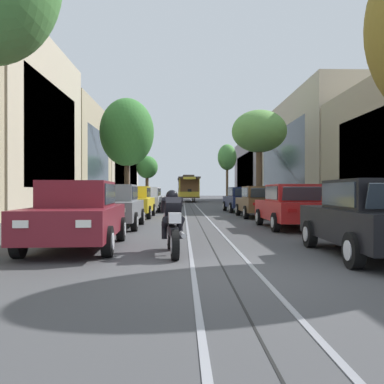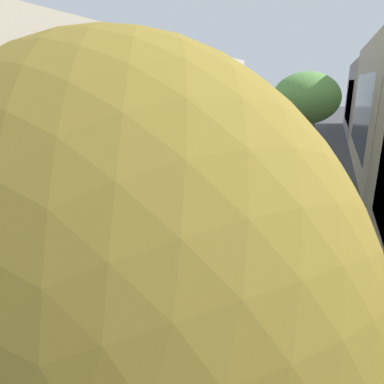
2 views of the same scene
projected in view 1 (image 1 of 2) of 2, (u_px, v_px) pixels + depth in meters
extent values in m
plane|color=#424244|center=(191.00, 208.00, 32.61)|extent=(162.72, 162.72, 0.00)
cube|color=gray|center=(184.00, 205.00, 37.10)|extent=(0.08, 73.09, 0.01)
cube|color=gray|center=(196.00, 205.00, 37.13)|extent=(0.08, 73.09, 0.01)
cube|color=black|center=(190.00, 205.00, 37.12)|extent=(0.03, 73.09, 0.01)
cube|color=#BCAD93|center=(13.00, 128.00, 23.83)|extent=(4.81, 12.72, 10.19)
cube|color=#2D3842|center=(54.00, 136.00, 23.89)|extent=(0.04, 9.11, 6.11)
cube|color=tan|center=(68.00, 155.00, 36.84)|extent=(5.68, 12.72, 9.17)
cube|color=#2D3842|center=(99.00, 161.00, 36.91)|extent=(0.04, 9.11, 5.50)
cube|color=#BCAD93|center=(103.00, 162.00, 49.87)|extent=(4.32, 12.72, 9.77)
cube|color=#2D3842|center=(121.00, 166.00, 49.92)|extent=(0.04, 9.11, 5.86)
cube|color=beige|center=(118.00, 168.00, 62.87)|extent=(5.04, 12.72, 9.89)
cube|color=#2D3842|center=(134.00, 171.00, 62.93)|extent=(0.04, 9.11, 5.93)
cube|color=#BCAD93|center=(309.00, 155.00, 37.36)|extent=(5.40, 21.40, 9.41)
cube|color=#2D3842|center=(280.00, 160.00, 37.30)|extent=(0.04, 15.19, 5.64)
cube|color=gray|center=(258.00, 170.00, 59.04)|extent=(4.05, 21.40, 8.92)
cube|color=#2D3842|center=(244.00, 173.00, 58.99)|extent=(0.04, 15.19, 5.35)
cube|color=maroon|center=(77.00, 221.00, 9.46)|extent=(2.01, 4.38, 0.66)
cube|color=maroon|center=(79.00, 194.00, 9.61)|extent=(1.58, 2.13, 0.60)
cube|color=#2D3842|center=(71.00, 195.00, 8.77)|extent=(1.34, 0.29, 0.47)
cube|color=#2D3842|center=(88.00, 194.00, 10.79)|extent=(1.30, 0.26, 0.45)
cube|color=#2D3842|center=(110.00, 194.00, 9.66)|extent=(0.12, 1.81, 0.47)
cube|color=#2D3842|center=(47.00, 194.00, 9.55)|extent=(0.12, 1.81, 0.47)
cube|color=white|center=(84.00, 224.00, 7.34)|extent=(0.28, 0.05, 0.14)
cube|color=#B21414|center=(113.00, 212.00, 11.65)|extent=(0.28, 0.05, 0.12)
cube|color=white|center=(21.00, 224.00, 7.26)|extent=(0.28, 0.05, 0.14)
cube|color=#B21414|center=(73.00, 212.00, 11.57)|extent=(0.28, 0.05, 0.12)
cylinder|color=black|center=(108.00, 241.00, 8.19)|extent=(0.23, 0.65, 0.64)
cylinder|color=silver|center=(113.00, 241.00, 8.20)|extent=(0.04, 0.35, 0.35)
cylinder|color=black|center=(19.00, 242.00, 8.07)|extent=(0.23, 0.65, 0.64)
cylinder|color=silver|center=(13.00, 242.00, 8.06)|extent=(0.04, 0.35, 0.35)
cylinder|color=black|center=(121.00, 229.00, 10.85)|extent=(0.23, 0.65, 0.64)
cylinder|color=silver|center=(125.00, 229.00, 10.86)|extent=(0.04, 0.35, 0.35)
cylinder|color=black|center=(54.00, 230.00, 10.72)|extent=(0.23, 0.65, 0.64)
cylinder|color=silver|center=(50.00, 230.00, 10.72)|extent=(0.04, 0.35, 0.35)
cube|color=slate|center=(114.00, 210.00, 14.75)|extent=(1.86, 4.32, 0.66)
cube|color=slate|center=(115.00, 193.00, 14.90)|extent=(1.50, 2.08, 0.60)
cube|color=#2D3842|center=(111.00, 193.00, 14.06)|extent=(1.33, 0.24, 0.47)
cube|color=#2D3842|center=(119.00, 193.00, 16.08)|extent=(1.30, 0.21, 0.45)
cube|color=#2D3842|center=(135.00, 193.00, 14.93)|extent=(0.05, 1.81, 0.47)
cube|color=#2D3842|center=(94.00, 193.00, 14.87)|extent=(0.05, 1.81, 0.47)
cube|color=white|center=(121.00, 210.00, 12.61)|extent=(0.28, 0.04, 0.14)
cube|color=#B21414|center=(135.00, 205.00, 16.93)|extent=(0.28, 0.04, 0.12)
cube|color=white|center=(85.00, 210.00, 12.57)|extent=(0.28, 0.04, 0.14)
cube|color=#B21414|center=(109.00, 205.00, 16.89)|extent=(0.28, 0.04, 0.12)
cylinder|color=black|center=(134.00, 222.00, 13.45)|extent=(0.21, 0.64, 0.64)
cylinder|color=silver|center=(138.00, 222.00, 13.46)|extent=(0.02, 0.35, 0.35)
cylinder|color=black|center=(81.00, 222.00, 13.39)|extent=(0.21, 0.64, 0.64)
cylinder|color=silver|center=(78.00, 222.00, 13.38)|extent=(0.02, 0.35, 0.35)
cylinder|color=black|center=(141.00, 217.00, 16.12)|extent=(0.21, 0.64, 0.64)
cylinder|color=silver|center=(144.00, 217.00, 16.12)|extent=(0.02, 0.35, 0.35)
cylinder|color=black|center=(97.00, 217.00, 16.05)|extent=(0.21, 0.64, 0.64)
cylinder|color=silver|center=(94.00, 217.00, 16.05)|extent=(0.02, 0.35, 0.35)
cube|color=gold|center=(134.00, 205.00, 20.50)|extent=(1.83, 4.31, 0.66)
cube|color=gold|center=(134.00, 192.00, 20.64)|extent=(1.49, 2.07, 0.60)
cube|color=#2D3842|center=(132.00, 193.00, 19.81)|extent=(1.33, 0.23, 0.47)
cube|color=#2D3842|center=(137.00, 193.00, 21.83)|extent=(1.30, 0.21, 0.45)
cube|color=#2D3842|center=(149.00, 192.00, 20.66)|extent=(0.04, 1.81, 0.47)
cube|color=#2D3842|center=(119.00, 192.00, 20.63)|extent=(0.04, 1.81, 0.47)
cube|color=white|center=(140.00, 204.00, 18.35)|extent=(0.28, 0.04, 0.14)
cube|color=#B21414|center=(149.00, 202.00, 22.67)|extent=(0.28, 0.04, 0.12)
cube|color=white|center=(115.00, 204.00, 18.33)|extent=(0.28, 0.04, 0.14)
cube|color=#B21414|center=(129.00, 202.00, 22.65)|extent=(0.28, 0.04, 0.12)
cylinder|color=black|center=(149.00, 212.00, 19.18)|extent=(0.20, 0.64, 0.64)
cylinder|color=silver|center=(151.00, 212.00, 19.18)|extent=(0.02, 0.35, 0.35)
cylinder|color=black|center=(112.00, 213.00, 19.15)|extent=(0.20, 0.64, 0.64)
cylinder|color=silver|center=(109.00, 213.00, 19.15)|extent=(0.02, 0.35, 0.35)
cylinder|color=black|center=(153.00, 210.00, 21.85)|extent=(0.20, 0.64, 0.64)
cylinder|color=silver|center=(155.00, 210.00, 21.85)|extent=(0.02, 0.35, 0.35)
cylinder|color=black|center=(121.00, 210.00, 21.81)|extent=(0.20, 0.64, 0.64)
cylinder|color=silver|center=(119.00, 210.00, 21.81)|extent=(0.02, 0.35, 0.35)
cube|color=silver|center=(148.00, 202.00, 26.25)|extent=(1.96, 4.36, 0.66)
cube|color=silver|center=(148.00, 192.00, 26.40)|extent=(1.55, 2.12, 0.60)
cube|color=#2D3842|center=(146.00, 192.00, 25.56)|extent=(1.34, 0.27, 0.47)
cube|color=#2D3842|center=(150.00, 192.00, 27.58)|extent=(1.30, 0.25, 0.45)
cube|color=#2D3842|center=(159.00, 192.00, 26.39)|extent=(0.10, 1.81, 0.47)
cube|color=#2D3842|center=(137.00, 192.00, 26.41)|extent=(0.10, 1.81, 0.47)
cube|color=white|center=(152.00, 201.00, 24.08)|extent=(0.28, 0.05, 0.14)
cube|color=#B21414|center=(159.00, 199.00, 28.40)|extent=(0.28, 0.05, 0.12)
cube|color=white|center=(134.00, 201.00, 24.10)|extent=(0.28, 0.05, 0.14)
cube|color=#B21414|center=(144.00, 199.00, 28.42)|extent=(0.28, 0.05, 0.12)
cylinder|color=black|center=(159.00, 208.00, 24.91)|extent=(0.22, 0.65, 0.64)
cylinder|color=silver|center=(161.00, 208.00, 24.91)|extent=(0.03, 0.35, 0.35)
cylinder|color=black|center=(131.00, 208.00, 24.93)|extent=(0.22, 0.65, 0.64)
cylinder|color=silver|center=(129.00, 208.00, 24.93)|extent=(0.03, 0.35, 0.35)
cylinder|color=black|center=(163.00, 206.00, 27.57)|extent=(0.22, 0.65, 0.64)
cylinder|color=silver|center=(164.00, 206.00, 27.57)|extent=(0.03, 0.35, 0.35)
cylinder|color=black|center=(137.00, 206.00, 27.60)|extent=(0.22, 0.65, 0.64)
cylinder|color=silver|center=(136.00, 206.00, 27.60)|extent=(0.03, 0.35, 0.35)
cube|color=black|center=(371.00, 225.00, 8.28)|extent=(1.94, 4.36, 0.66)
cube|color=black|center=(374.00, 194.00, 8.13)|extent=(1.54, 2.11, 0.60)
cube|color=#2D3842|center=(358.00, 195.00, 8.97)|extent=(1.34, 0.26, 0.47)
cube|color=#2D3842|center=(337.00, 194.00, 8.14)|extent=(0.09, 1.81, 0.47)
cube|color=white|center=(313.00, 214.00, 10.45)|extent=(0.28, 0.05, 0.14)
cube|color=white|center=(356.00, 214.00, 10.44)|extent=(0.28, 0.05, 0.14)
cylinder|color=black|center=(310.00, 234.00, 9.62)|extent=(0.22, 0.65, 0.64)
cylinder|color=silver|center=(305.00, 234.00, 9.62)|extent=(0.03, 0.35, 0.35)
cylinder|color=black|center=(384.00, 234.00, 9.61)|extent=(0.22, 0.65, 0.64)
cylinder|color=black|center=(354.00, 250.00, 6.96)|extent=(0.22, 0.65, 0.64)
cylinder|color=silver|center=(347.00, 250.00, 6.96)|extent=(0.03, 0.35, 0.35)
cube|color=red|center=(291.00, 210.00, 14.54)|extent=(1.83, 4.31, 0.66)
cube|color=red|center=(292.00, 193.00, 14.39)|extent=(1.49, 2.08, 0.60)
cube|color=#2D3842|center=(286.00, 193.00, 15.23)|extent=(1.33, 0.23, 0.47)
cube|color=#2D3842|center=(302.00, 194.00, 13.21)|extent=(1.30, 0.21, 0.45)
cube|color=#2D3842|center=(271.00, 193.00, 14.37)|extent=(0.04, 1.81, 0.47)
cube|color=#2D3842|center=(313.00, 193.00, 14.41)|extent=(0.04, 1.81, 0.47)
cube|color=white|center=(263.00, 205.00, 16.68)|extent=(0.28, 0.04, 0.14)
cube|color=#B21414|center=(292.00, 210.00, 12.36)|extent=(0.28, 0.04, 0.12)
cube|color=white|center=(290.00, 205.00, 16.72)|extent=(0.28, 0.04, 0.14)
cube|color=#B21414|center=(328.00, 210.00, 12.40)|extent=(0.28, 0.04, 0.12)
cylinder|color=black|center=(259.00, 217.00, 15.85)|extent=(0.21, 0.64, 0.64)
cylinder|color=silver|center=(257.00, 217.00, 15.84)|extent=(0.02, 0.35, 0.35)
cylinder|color=black|center=(304.00, 217.00, 15.90)|extent=(0.21, 0.64, 0.64)
cylinder|color=silver|center=(306.00, 217.00, 15.91)|extent=(0.02, 0.35, 0.35)
cylinder|color=black|center=(276.00, 222.00, 13.18)|extent=(0.21, 0.64, 0.64)
cylinder|color=silver|center=(272.00, 222.00, 13.18)|extent=(0.02, 0.35, 0.35)
cylinder|color=black|center=(329.00, 222.00, 13.24)|extent=(0.21, 0.64, 0.64)
cylinder|color=silver|center=(332.00, 222.00, 13.24)|extent=(0.02, 0.35, 0.35)
cube|color=brown|center=(259.00, 205.00, 20.64)|extent=(1.83, 4.31, 0.66)
cube|color=brown|center=(259.00, 192.00, 20.49)|extent=(1.49, 2.07, 0.60)
cube|color=#2D3842|center=(256.00, 193.00, 21.33)|extent=(1.33, 0.23, 0.47)
cube|color=#2D3842|center=(264.00, 193.00, 19.31)|extent=(1.30, 0.21, 0.45)
cube|color=#2D3842|center=(245.00, 192.00, 20.47)|extent=(0.04, 1.81, 0.47)
cube|color=#2D3842|center=(274.00, 192.00, 20.51)|extent=(0.04, 1.81, 0.47)
cube|color=white|center=(242.00, 201.00, 22.78)|extent=(0.28, 0.04, 0.14)
cube|color=#B21414|center=(256.00, 204.00, 18.46)|extent=(0.28, 0.04, 0.12)
cube|color=white|center=(261.00, 201.00, 22.82)|extent=(0.28, 0.04, 0.14)
cube|color=#B21414|center=(280.00, 204.00, 18.50)|extent=(0.28, 0.04, 0.12)
cylinder|color=black|center=(238.00, 210.00, 21.95)|extent=(0.20, 0.64, 0.64)
cylinder|color=silver|center=(236.00, 210.00, 21.94)|extent=(0.02, 0.35, 0.35)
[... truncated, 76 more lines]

